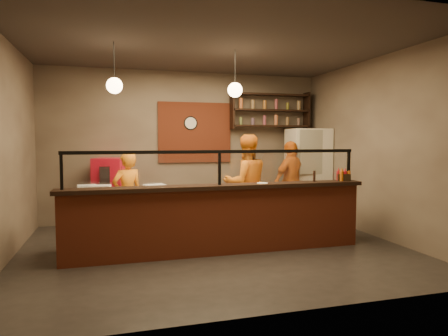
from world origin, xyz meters
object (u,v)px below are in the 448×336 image
object	(u,v)px
fridge	(308,174)
red_cooler	(111,192)
condiment_caddy	(343,177)
pepper_mill	(314,176)
cook_left	(127,195)
wall_clock	(191,123)
pizza_dough	(218,192)
cook_mid	(246,183)
cook_right	(291,182)

from	to	relation	value
fridge	red_cooler	distance (m)	4.20
condiment_caddy	pepper_mill	size ratio (longest dim) A/B	1.13
fridge	cook_left	bearing A→B (deg)	-163.97
wall_clock	pizza_dough	size ratio (longest dim) A/B	0.57
fridge	pizza_dough	distance (m)	3.08
pizza_dough	fridge	bearing A→B (deg)	35.04
cook_left	red_cooler	world-z (taller)	cook_left
wall_clock	condiment_caddy	world-z (taller)	wall_clock
cook_mid	pizza_dough	size ratio (longest dim) A/B	3.52
condiment_caddy	pepper_mill	distance (m)	0.56
cook_mid	pizza_dough	bearing A→B (deg)	48.00
cook_right	condiment_caddy	distance (m)	1.79
cook_left	condiment_caddy	bearing A→B (deg)	135.08
cook_mid	pepper_mill	distance (m)	1.53
pizza_dough	cook_left	bearing A→B (deg)	142.46
fridge	red_cooler	xyz separation A→B (m)	(-4.18, 0.30, -0.30)
cook_left	condiment_caddy	size ratio (longest dim) A/B	7.46
pepper_mill	cook_right	bearing A→B (deg)	75.77
cook_right	red_cooler	bearing A→B (deg)	-33.31
cook_left	red_cooler	xyz separation A→B (m)	(-0.28, 1.01, -0.07)
fridge	condiment_caddy	bearing A→B (deg)	-96.20
cook_right	condiment_caddy	size ratio (longest dim) A/B	8.41
wall_clock	red_cooler	world-z (taller)	wall_clock
red_cooler	fridge	bearing A→B (deg)	18.24
wall_clock	pepper_mill	xyz separation A→B (m)	(1.49, -2.76, -0.95)
pizza_dough	condiment_caddy	distance (m)	2.12
cook_left	condiment_caddy	xyz separation A→B (m)	(3.46, -1.40, 0.36)
cook_left	condiment_caddy	distance (m)	3.75
wall_clock	cook_right	size ratio (longest dim) A/B	0.17
cook_mid	fridge	world-z (taller)	fridge
cook_right	fridge	distance (m)	0.66
wall_clock	pepper_mill	size ratio (longest dim) A/B	1.67
cook_right	pepper_mill	world-z (taller)	cook_right
wall_clock	cook_mid	size ratio (longest dim) A/B	0.16
fridge	pepper_mill	distance (m)	2.37
cook_left	cook_right	distance (m)	3.37
cook_mid	cook_right	xyz separation A→B (m)	(1.16, 0.46, -0.06)
cook_mid	condiment_caddy	world-z (taller)	cook_mid
condiment_caddy	pepper_mill	world-z (taller)	pepper_mill
cook_right	pepper_mill	distance (m)	1.88
red_cooler	condiment_caddy	size ratio (longest dim) A/B	6.77
pepper_mill	pizza_dough	bearing A→B (deg)	166.09
cook_left	pepper_mill	distance (m)	3.26
fridge	condiment_caddy	size ratio (longest dim) A/B	9.70
wall_clock	cook_right	bearing A→B (deg)	-26.10
cook_right	condiment_caddy	xyz separation A→B (m)	(0.10, -1.77, 0.26)
fridge	pepper_mill	xyz separation A→B (m)	(-1.01, -2.15, 0.16)
pizza_dough	condiment_caddy	bearing A→B (deg)	-9.33
cook_right	red_cooler	xyz separation A→B (m)	(-3.63, 0.65, -0.17)
fridge	pepper_mill	world-z (taller)	fridge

